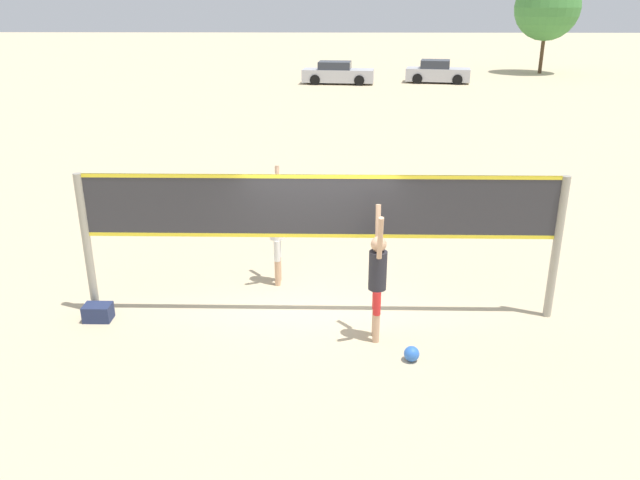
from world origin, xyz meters
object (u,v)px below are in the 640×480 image
object	(u,v)px
gear_bag	(98,312)
player_spiker	(378,273)
volleyball_net	(320,220)
player_blocker	(277,225)
parked_car_near	(437,73)
volleyball	(412,354)
tree_left_cluster	(547,7)
parked_car_mid	(338,74)

from	to	relation	value
gear_bag	player_spiker	bearing A→B (deg)	-6.40
volleyball_net	player_blocker	world-z (taller)	volleyball_net
player_spiker	parked_car_near	xyz separation A→B (m)	(6.08, 33.14, -0.48)
player_blocker	gear_bag	distance (m)	3.45
volleyball	tree_left_cluster	distance (m)	42.24
parked_car_near	volleyball_net	bearing A→B (deg)	-91.78
player_blocker	parked_car_mid	bearing A→B (deg)	177.55
parked_car_near	parked_car_mid	world-z (taller)	parked_car_near
parked_car_mid	gear_bag	bearing A→B (deg)	-91.85
parked_car_near	tree_left_cluster	size ratio (longest dim) A/B	0.63
gear_bag	player_blocker	bearing A→B (deg)	27.92
volleyball	parked_car_near	bearing A→B (deg)	80.63
gear_bag	tree_left_cluster	xyz separation A→B (m)	(19.16, 38.42, 4.42)
volleyball_net	player_blocker	bearing A→B (deg)	123.78
volleyball	parked_car_mid	bearing A→B (deg)	91.59
parked_car_mid	tree_left_cluster	bearing A→B (deg)	28.97
player_spiker	volleyball	bearing A→B (deg)	-142.53
player_blocker	gear_bag	size ratio (longest dim) A/B	4.90
player_spiker	player_blocker	bearing A→B (deg)	39.88
volleyball_net	parked_car_near	bearing A→B (deg)	77.82
player_blocker	volleyball_net	bearing A→B (deg)	33.78
volleyball_net	volleyball	size ratio (longest dim) A/B	33.78
volleyball_net	gear_bag	xyz separation A→B (m)	(-3.73, -0.31, -1.56)
parked_car_near	tree_left_cluster	xyz separation A→B (m)	(8.46, 5.80, 3.91)
parked_car_near	player_blocker	bearing A→B (deg)	-93.68
player_spiker	tree_left_cluster	bearing A→B (deg)	-20.47
player_blocker	volleyball	world-z (taller)	player_blocker
parked_car_mid	tree_left_cluster	xyz separation A→B (m)	(14.95, 6.45, 3.93)
player_spiker	gear_bag	bearing A→B (deg)	83.60
volleyball_net	player_spiker	size ratio (longest dim) A/B	3.68
player_blocker	parked_car_mid	world-z (taller)	player_blocker
player_spiker	volleyball_net	bearing A→B (deg)	47.24
volleyball_net	tree_left_cluster	xyz separation A→B (m)	(15.43, 38.11, 2.86)
volleyball_net	player_spiker	world-z (taller)	volleyball_net
parked_car_mid	volleyball	bearing A→B (deg)	-82.78
parked_car_near	gear_bag	bearing A→B (deg)	-97.76
player_spiker	gear_bag	xyz separation A→B (m)	(-4.63, 0.52, -0.99)
gear_bag	parked_car_near	world-z (taller)	parked_car_near
parked_car_near	tree_left_cluster	bearing A→B (deg)	44.83
player_spiker	parked_car_near	distance (m)	33.70
player_spiker	player_blocker	xyz separation A→B (m)	(-1.72, 2.06, 0.04)
player_blocker	player_spiker	bearing A→B (deg)	39.88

